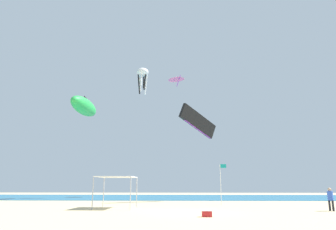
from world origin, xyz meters
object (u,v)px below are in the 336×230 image
person_near_tent (330,197)px  kite_inflatable_green (84,106)px  cooler_box (207,214)px  kite_octopus_white (143,74)px  kite_parafoil_black (198,122)px  banner_flag (221,180)px  canopy_tent (117,178)px  kite_delta_pink (176,78)px

person_near_tent → kite_inflatable_green: 31.76m
cooler_box → kite_octopus_white: kite_octopus_white is taller
cooler_box → kite_parafoil_black: (0.67, 16.66, 8.82)m
banner_flag → person_near_tent: bearing=-44.4°
canopy_tent → person_near_tent: 15.76m
cooler_box → kite_octopus_white: bearing=105.4°
cooler_box → kite_delta_pink: size_ratio=0.16×
canopy_tent → cooler_box: 9.29m
banner_flag → kite_octopus_white: bearing=122.1°
cooler_box → kite_delta_pink: (-2.01, 30.79, 19.49)m
canopy_tent → person_near_tent: canopy_tent is taller
kite_delta_pink → canopy_tent: bearing=149.2°
banner_flag → kite_delta_pink: (-4.35, 19.89, 17.44)m
person_near_tent → cooler_box: (-9.05, -4.35, -0.75)m
kite_inflatable_green → canopy_tent: bearing=30.9°
canopy_tent → kite_parafoil_black: size_ratio=0.72×
cooler_box → kite_delta_pink: kite_delta_pink is taller
kite_octopus_white → kite_parafoil_black: bearing=51.4°
cooler_box → kite_octopus_white: size_ratio=0.13×
kite_delta_pink → banner_flag: bearing=172.0°
kite_inflatable_green → kite_parafoil_black: kite_inflatable_green is taller
person_near_tent → kite_octopus_white: kite_octopus_white is taller
banner_flag → kite_octopus_white: (-9.55, 15.24, 16.57)m
cooler_box → kite_parafoil_black: bearing=87.7°
canopy_tent → kite_delta_pink: bearing=79.5°
kite_inflatable_green → kite_delta_pink: 17.11m
banner_flag → kite_parafoil_black: kite_parafoil_black is taller
kite_delta_pink → kite_parafoil_black: bearing=170.4°
canopy_tent → cooler_box: canopy_tent is taller
kite_octopus_white → canopy_tent: bearing=13.6°
kite_inflatable_green → banner_flag: bearing=60.4°
canopy_tent → kite_inflatable_green: bearing=117.6°
canopy_tent → kite_parafoil_black: (7.21, 10.40, 6.70)m
banner_flag → kite_delta_pink: kite_delta_pink is taller
person_near_tent → kite_inflatable_green: bearing=30.1°
cooler_box → kite_inflatable_green: (-14.75, 21.95, 12.27)m
kite_octopus_white → kite_delta_pink: kite_delta_pink is taller
kite_delta_pink → kite_octopus_white: bearing=111.5°
kite_octopus_white → kite_delta_pink: (5.19, 4.65, 0.87)m
banner_flag → kite_octopus_white: 24.45m
canopy_tent → kite_inflatable_green: kite_inflatable_green is taller
person_near_tent → kite_octopus_white: 32.53m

